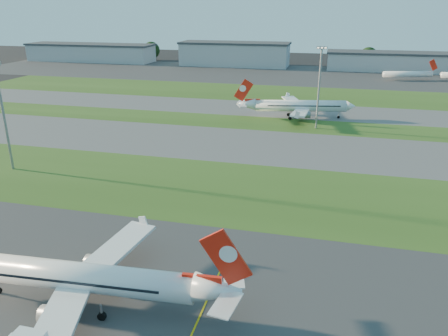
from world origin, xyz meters
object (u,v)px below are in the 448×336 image
(airliner_parked, at_px, (85,278))
(light_mast_centre, at_px, (319,83))
(mini_jet_near, at_px, (408,74))
(light_mast_west, at_px, (3,109))
(airliner_taxiing, at_px, (299,106))

(airliner_parked, bearing_deg, light_mast_centre, 71.89)
(mini_jet_near, distance_m, light_mast_centre, 119.45)
(light_mast_west, bearing_deg, mini_jet_near, 56.00)
(airliner_parked, height_order, airliner_taxiing, airliner_taxiing)
(airliner_taxiing, height_order, light_mast_west, light_mast_west)
(airliner_taxiing, distance_m, light_mast_centre, 17.76)
(mini_jet_near, bearing_deg, airliner_taxiing, -131.63)
(airliner_parked, height_order, light_mast_centre, light_mast_centre)
(light_mast_centre, bearing_deg, mini_jet_near, 68.98)
(airliner_taxiing, bearing_deg, airliner_parked, 68.88)
(airliner_parked, relative_size, airliner_taxiing, 0.96)
(light_mast_centre, bearing_deg, airliner_parked, -104.42)
(light_mast_west, height_order, light_mast_centre, same)
(airliner_parked, bearing_deg, mini_jet_near, 68.33)
(airliner_taxiing, xyz_separation_m, light_mast_west, (-63.32, -68.66, 10.52))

